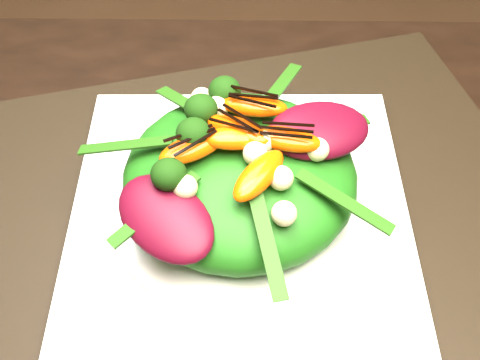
{
  "coord_description": "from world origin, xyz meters",
  "views": [
    {
      "loc": [
        -0.19,
        -0.18,
        1.18
      ],
      "look_at": [
        -0.2,
        0.16,
        0.8
      ],
      "focal_mm": 48.0,
      "sensor_mm": 36.0,
      "label": 1
    }
  ],
  "objects_px": {
    "lettuce_mound": "(240,176)",
    "orange_segment": "(221,132)",
    "placemat": "(240,214)",
    "salad_bowl": "(240,198)",
    "plate_base": "(240,209)"
  },
  "relations": [
    {
      "from": "placemat",
      "to": "salad_bowl",
      "type": "xyz_separation_m",
      "value": [
        0.0,
        0.0,
        0.02
      ]
    },
    {
      "from": "lettuce_mound",
      "to": "orange_segment",
      "type": "relative_size",
      "value": 3.44
    },
    {
      "from": "placemat",
      "to": "orange_segment",
      "type": "bearing_deg",
      "value": 143.38
    },
    {
      "from": "lettuce_mound",
      "to": "orange_segment",
      "type": "height_order",
      "value": "orange_segment"
    },
    {
      "from": "salad_bowl",
      "to": "lettuce_mound",
      "type": "bearing_deg",
      "value": 0.0
    },
    {
      "from": "placemat",
      "to": "orange_segment",
      "type": "height_order",
      "value": "orange_segment"
    },
    {
      "from": "plate_base",
      "to": "orange_segment",
      "type": "distance_m",
      "value": 0.08
    },
    {
      "from": "placemat",
      "to": "orange_segment",
      "type": "distance_m",
      "value": 0.09
    },
    {
      "from": "plate_base",
      "to": "orange_segment",
      "type": "bearing_deg",
      "value": 143.38
    },
    {
      "from": "salad_bowl",
      "to": "lettuce_mound",
      "type": "relative_size",
      "value": 1.17
    },
    {
      "from": "salad_bowl",
      "to": "plate_base",
      "type": "bearing_deg",
      "value": 90.0
    },
    {
      "from": "lettuce_mound",
      "to": "salad_bowl",
      "type": "bearing_deg",
      "value": 0.0
    },
    {
      "from": "placemat",
      "to": "lettuce_mound",
      "type": "distance_m",
      "value": 0.05
    },
    {
      "from": "plate_base",
      "to": "salad_bowl",
      "type": "height_order",
      "value": "salad_bowl"
    },
    {
      "from": "orange_segment",
      "to": "placemat",
      "type": "bearing_deg",
      "value": -36.62
    }
  ]
}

